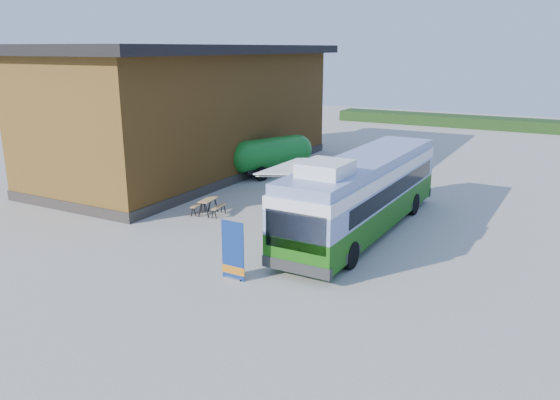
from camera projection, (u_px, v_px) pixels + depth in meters
The scene contains 10 objects.
ground at pixel (259, 250), 20.56m from camera, with size 100.00×100.00×0.00m, color #BCB7AD.
barn at pixel (194, 112), 32.89m from camera, with size 9.60×21.20×7.50m.
hedge at pixel (553, 127), 48.81m from camera, with size 40.00×3.00×1.00m, color #264419.
bus at pixel (363, 191), 22.12m from camera, with size 2.76×11.80×3.61m.
awning at pixel (305, 164), 22.88m from camera, with size 2.56×4.07×0.50m.
banner at pixel (233, 256), 17.75m from camera, with size 0.87×0.19×2.00m.
picnic_table at pixel (208, 203), 24.75m from camera, with size 1.43×1.31×0.72m.
person_a at pixel (289, 196), 24.86m from camera, with size 0.61×0.40×1.67m, color #999999.
person_b at pixel (372, 174), 28.50m from camera, with size 0.95×0.74×1.96m, color #999999.
slurry_tanker at pixel (271, 154), 32.12m from camera, with size 3.38×5.71×2.25m.
Camera 1 is at (9.97, -16.53, 7.36)m, focal length 35.00 mm.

